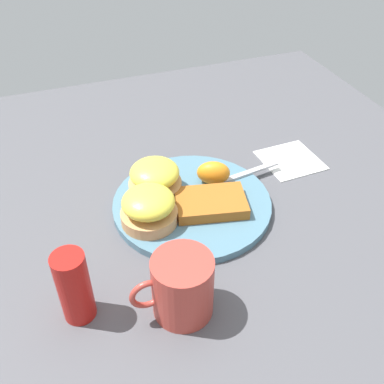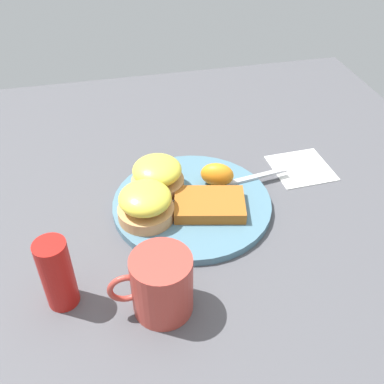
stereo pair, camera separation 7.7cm
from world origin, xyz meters
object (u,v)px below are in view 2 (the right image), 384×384
Objects in this scene: hashbrown_patty at (209,204)px; sandwich_benedict_left at (157,175)px; sandwich_benedict_right at (146,204)px; fork at (221,186)px; cup at (161,285)px; orange_wedge at (217,175)px; condiment_bottle at (57,274)px.

sandwich_benedict_left is at bearing -44.18° from hashbrown_patty.
sandwich_benedict_right reaches higher than hashbrown_patty.
sandwich_benedict_left reaches higher than fork.
sandwich_benedict_left is 0.25m from cup.
orange_wedge is 0.27m from cup.
sandwich_benedict_right is at bearing -1.90° from hashbrown_patty.
sandwich_benedict_right reaches higher than orange_wedge.
sandwich_benedict_left is 1.00× the size of sandwich_benedict_right.
condiment_bottle is (0.25, 0.13, 0.03)m from hashbrown_patty.
cup reaches higher than sandwich_benedict_right.
cup is at bearing 81.80° from sandwich_benedict_left.
fork is 0.34m from condiment_bottle.
hashbrown_patty is at bearing -152.39° from condiment_bottle.
cup is at bearing 88.72° from sandwich_benedict_right.
hashbrown_patty is 0.28m from condiment_bottle.
hashbrown_patty is at bearing 57.15° from fork.
sandwich_benedict_right is at bearing -136.25° from condiment_bottle.
sandwich_benedict_left is 0.83× the size of condiment_bottle.
sandwich_benedict_right is 0.82× the size of cup.
fork is (-0.14, -0.05, -0.03)m from sandwich_benedict_right.
orange_wedge is 0.53× the size of condiment_bottle.
cup is (0.14, 0.23, 0.01)m from orange_wedge.
fork is 0.27m from cup.
hashbrown_patty is at bearing 64.35° from orange_wedge.
orange_wedge is at bearing 173.89° from sandwich_benedict_left.
hashbrown_patty reaches higher than fork.
condiment_bottle is at bearing 43.75° from sandwich_benedict_right.
sandwich_benedict_left reaches higher than orange_wedge.
orange_wedge is at bearing -156.75° from sandwich_benedict_right.
orange_wedge is at bearing -145.26° from condiment_bottle.
fork is at bearing -122.85° from hashbrown_patty.
sandwich_benedict_left and sandwich_benedict_right have the same top height.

